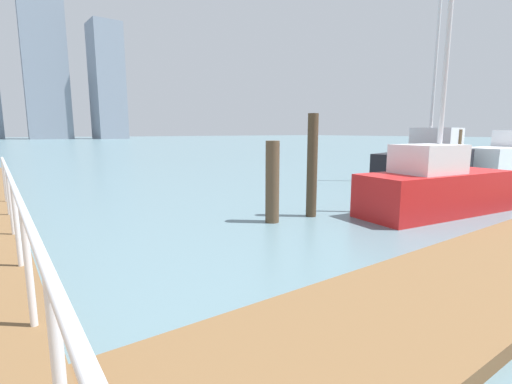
% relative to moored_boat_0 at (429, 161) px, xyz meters
% --- Properties ---
extents(ground_plane, '(300.00, 300.00, 0.00)m').
position_rel_moored_boat_0_xyz_m(ground_plane, '(-11.54, 2.71, -0.85)').
color(ground_plane, slate).
extents(dock_piling_1, '(0.25, 0.25, 2.51)m').
position_rel_moored_boat_0_xyz_m(dock_piling_1, '(-8.55, -1.84, 0.41)').
color(dock_piling_1, '#473826').
rests_on(dock_piling_1, ground_plane).
extents(dock_piling_2, '(0.32, 0.32, 1.88)m').
position_rel_moored_boat_0_xyz_m(dock_piling_2, '(-9.71, -1.75, 0.09)').
color(dock_piling_2, brown).
rests_on(dock_piling_2, ground_plane).
extents(dock_piling_4, '(0.34, 0.34, 2.16)m').
position_rel_moored_boat_0_xyz_m(dock_piling_4, '(1.24, -0.46, 0.24)').
color(dock_piling_4, brown).
rests_on(dock_piling_4, ground_plane).
extents(moored_boat_0, '(7.12, 3.53, 9.10)m').
position_rel_moored_boat_0_xyz_m(moored_boat_0, '(0.00, 0.00, 0.00)').
color(moored_boat_0, black).
rests_on(moored_boat_0, ground_plane).
extents(moored_boat_2, '(4.48, 2.04, 6.37)m').
position_rel_moored_boat_0_xyz_m(moored_boat_2, '(-5.80, -3.43, -0.15)').
color(moored_boat_2, red).
rests_on(moored_boat_2, ground_plane).
extents(moored_boat_3, '(6.63, 1.91, 2.15)m').
position_rel_moored_boat_0_xyz_m(moored_boat_3, '(7.30, -0.19, -0.02)').
color(moored_boat_3, white).
rests_on(moored_boat_3, ground_plane).
extents(skyline_tower_2, '(11.24, 9.56, 53.20)m').
position_rel_moored_boat_0_xyz_m(skyline_tower_2, '(-1.09, 111.01, 25.76)').
color(skyline_tower_2, gray).
rests_on(skyline_tower_2, ground_plane).
extents(skyline_tower_3, '(8.25, 9.60, 32.10)m').
position_rel_moored_boat_0_xyz_m(skyline_tower_3, '(13.51, 104.89, 15.20)').
color(skyline_tower_3, gray).
rests_on(skyline_tower_3, ground_plane).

